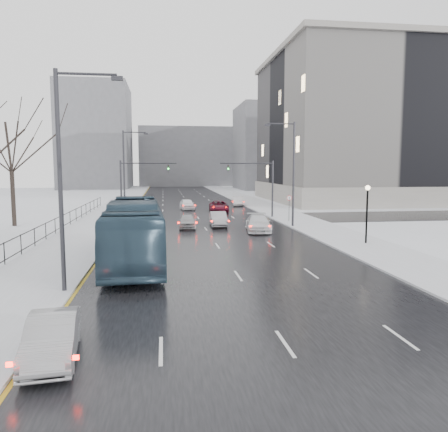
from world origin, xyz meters
name	(u,v)px	position (x,y,z in m)	size (l,w,h in m)	color
road	(192,209)	(0.00, 60.00, 0.02)	(16.00, 150.00, 0.04)	black
cross_road	(199,219)	(0.00, 48.00, 0.02)	(130.00, 10.00, 0.04)	black
sidewalk_left	(114,210)	(-10.50, 60.00, 0.08)	(5.00, 150.00, 0.16)	silver
sidewalk_right	(266,208)	(10.50, 60.00, 0.08)	(5.00, 150.00, 0.16)	silver
park_strip	(41,211)	(-20.00, 60.00, 0.06)	(14.00, 150.00, 0.12)	white
tree_park_e	(15,227)	(-18.20, 44.00, 0.00)	(9.45, 9.45, 13.50)	black
iron_fence	(26,240)	(-13.00, 30.00, 0.91)	(0.06, 70.00, 1.30)	black
streetlight_r_mid	(291,169)	(8.17, 40.00, 5.62)	(2.95, 0.25, 10.00)	#2D2D33
streetlight_l_near	(65,170)	(-8.17, 20.00, 5.62)	(2.95, 0.25, 10.00)	#2D2D33
streetlight_l_far	(126,169)	(-8.17, 52.00, 5.62)	(2.95, 0.25, 10.00)	#2D2D33
lamppost_r_mid	(367,206)	(11.00, 30.00, 2.94)	(0.36, 0.36, 4.28)	black
mast_signal_right	(263,182)	(7.33, 48.00, 4.11)	(6.10, 0.33, 6.50)	#2D2D33
mast_signal_left	(131,183)	(-7.33, 48.00, 4.11)	(6.10, 0.33, 6.50)	#2D2D33
no_uturn_sign	(289,200)	(9.20, 44.00, 2.30)	(0.60, 0.06, 2.70)	#2D2D33
civic_building	(388,136)	(35.00, 72.00, 11.21)	(41.00, 31.00, 24.80)	gray
bldg_far_right	(282,148)	(28.00, 115.00, 11.00)	(24.00, 20.00, 22.00)	slate
bldg_far_left	(96,137)	(-22.00, 125.00, 14.00)	(18.00, 22.00, 28.00)	slate
bldg_far_center	(188,157)	(4.00, 140.00, 9.00)	(30.00, 18.00, 18.00)	slate
sedan_left_near	(52,337)	(-7.20, 12.87, 0.70)	(1.40, 4.02, 1.32)	#999A9E
bus	(134,231)	(-5.64, 26.16, 1.92)	(3.16, 13.49, 3.76)	#2B4355
sedan_center_near	(187,221)	(-1.65, 40.74, 0.71)	(1.58, 3.93, 1.34)	#A3A5A8
sedan_right_near	(218,219)	(1.38, 41.56, 0.75)	(1.50, 4.31, 1.42)	#A09FA4
sedan_right_cross	(219,206)	(3.21, 55.57, 0.74)	(2.33, 5.06, 1.41)	maroon
sedan_right_far	(258,223)	(4.50, 37.66, 0.78)	(2.08, 5.12, 1.49)	white
sedan_center_far	(187,204)	(-0.72, 58.89, 0.78)	(1.74, 4.33, 1.47)	white
sedan_right_distant	(238,201)	(7.16, 64.09, 0.73)	(1.45, 4.16, 1.37)	white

